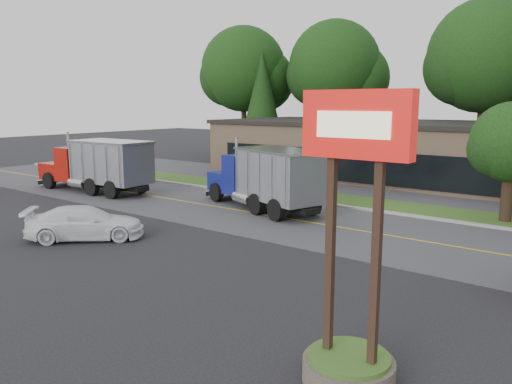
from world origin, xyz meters
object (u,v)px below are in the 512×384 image
dump_truck_blue (268,177)px  rally_car (85,223)px  dump_truck_red (99,164)px  bilo_sign (351,289)px

dump_truck_blue → rally_car: (-2.72, -9.35, -1.11)m
dump_truck_red → bilo_sign: bearing=153.0°
rally_car → dump_truck_red: bearing=6.4°
bilo_sign → rally_car: bearing=167.0°
rally_car → dump_truck_blue: bearing=-61.5°
bilo_sign → dump_truck_blue: (-11.25, 12.57, -0.22)m
dump_truck_red → dump_truck_blue: same height
dump_truck_red → dump_truck_blue: 12.05m
bilo_sign → dump_truck_blue: size_ratio=0.69×
bilo_sign → dump_truck_red: (-23.10, 10.42, -0.21)m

